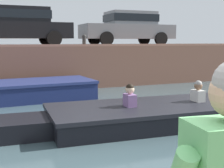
% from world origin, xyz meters
% --- Properties ---
extents(ground_plane, '(400.00, 400.00, 0.00)m').
position_xyz_m(ground_plane, '(0.00, 4.84, 0.00)').
color(ground_plane, '#3D5156').
extents(far_quay_wall, '(60.00, 6.00, 1.61)m').
position_xyz_m(far_quay_wall, '(0.00, 12.67, 0.80)').
color(far_quay_wall, brown).
rests_on(far_quay_wall, ground).
extents(far_wall_coping, '(60.00, 0.24, 0.08)m').
position_xyz_m(far_wall_coping, '(0.00, 9.79, 1.65)').
color(far_wall_coping, '#925F4C').
rests_on(far_wall_coping, far_quay_wall).
extents(boat_moored_central_navy, '(5.74, 2.05, 0.58)m').
position_xyz_m(boat_moored_central_navy, '(-0.94, 8.27, 0.29)').
color(boat_moored_central_navy, navy).
rests_on(boat_moored_central_navy, ground).
extents(motorboat_passing, '(6.00, 2.22, 0.92)m').
position_xyz_m(motorboat_passing, '(1.76, 4.34, 0.22)').
color(motorboat_passing, black).
rests_on(motorboat_passing, ground).
extents(car_left_inner_black, '(4.27, 1.99, 1.54)m').
position_xyz_m(car_left_inner_black, '(-0.12, 11.83, 2.46)').
color(car_left_inner_black, black).
rests_on(car_left_inner_black, far_quay_wall).
extents(car_centre_grey, '(4.33, 1.98, 1.54)m').
position_xyz_m(car_centre_grey, '(4.83, 11.82, 2.45)').
color(car_centre_grey, slate).
rests_on(car_centre_grey, far_quay_wall).
extents(mooring_bollard_east, '(0.15, 0.15, 0.45)m').
position_xyz_m(mooring_bollard_east, '(2.05, 9.92, 1.85)').
color(mooring_bollard_east, '#2D2B28').
rests_on(mooring_bollard_east, far_quay_wall).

